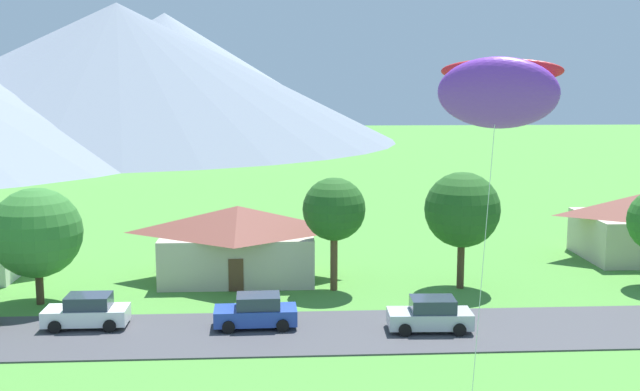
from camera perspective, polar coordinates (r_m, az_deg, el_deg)
road_strip at (r=38.88m, az=1.78°, el=-10.17°), size 160.00×6.69×0.08m
mountain_east_ridge at (r=181.02m, az=-11.48°, el=8.94°), size 90.83×90.83×27.59m
mountain_far_east_ridge at (r=161.94m, az=-14.86°, el=8.91°), size 112.94×112.94×27.86m
house_left_center at (r=48.88m, az=-6.16°, el=-3.38°), size 10.23×7.07×4.67m
tree_left_of_center at (r=46.48m, az=10.63°, el=-1.08°), size 4.56×4.56×7.14m
tree_center at (r=45.41m, az=-20.51°, el=-2.64°), size 5.06×5.06×6.66m
tree_right_of_center at (r=45.25m, az=1.06°, el=-1.07°), size 3.78×3.78×6.86m
parked_car_white_west_end at (r=41.00m, az=-17.09°, el=-8.35°), size 4.20×2.09×1.68m
parked_car_silver_mid_east at (r=39.12m, az=8.28°, el=-8.87°), size 4.27×2.21×1.68m
parked_car_blue_east_end at (r=39.37m, az=-4.81°, el=-8.69°), size 4.25×2.17×1.68m
kite_flyer_with_kite at (r=23.12m, az=13.17°, el=7.33°), size 3.93×3.05×13.41m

